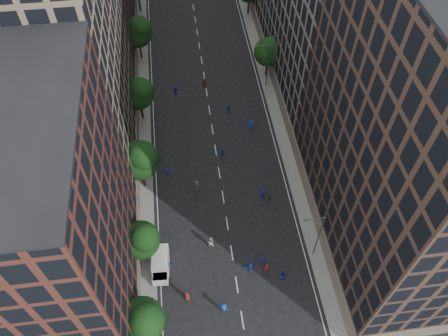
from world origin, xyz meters
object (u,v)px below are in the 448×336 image
object	(u,v)px
skater_1	(262,261)
cargo_van	(161,264)
streetlamp_near	(318,234)
streetlamp_far	(267,64)
skater_2	(282,276)

from	to	relation	value
skater_1	cargo_van	bearing A→B (deg)	1.33
streetlamp_near	cargo_van	bearing A→B (deg)	178.81
skater_1	streetlamp_near	bearing A→B (deg)	-169.19
streetlamp_near	cargo_van	xyz separation A→B (m)	(-19.66, 0.41, -3.84)
streetlamp_far	skater_2	size ratio (longest dim) A/B	5.02
streetlamp_far	skater_1	bearing A→B (deg)	-101.26
streetlamp_far	streetlamp_near	bearing A→B (deg)	-90.00
cargo_van	skater_2	world-z (taller)	cargo_van
streetlamp_far	skater_1	world-z (taller)	streetlamp_far
streetlamp_near	skater_1	bearing A→B (deg)	-174.93
streetlamp_far	skater_2	xyz separation A→B (m)	(-4.66, -35.93, -4.27)
streetlamp_near	streetlamp_far	size ratio (longest dim) A/B	1.00
streetlamp_near	streetlamp_far	xyz separation A→B (m)	(0.00, 33.00, 0.00)
streetlamp_near	skater_1	size ratio (longest dim) A/B	5.47
streetlamp_far	skater_1	distance (m)	34.53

